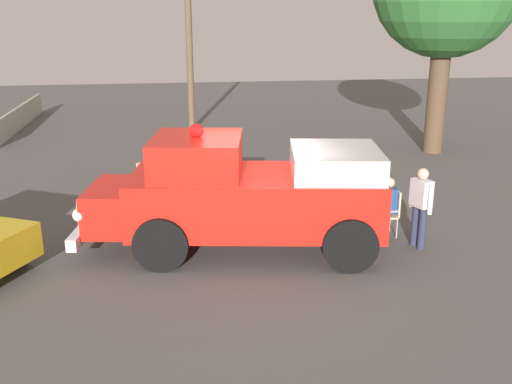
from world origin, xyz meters
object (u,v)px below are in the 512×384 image
(lawn_chair_near_truck, at_px, (390,209))
(spectator_standing, at_px, (421,202))
(lawn_chair_by_car, at_px, (148,179))
(vintage_fire_truck, at_px, (244,193))
(spectator_seated, at_px, (384,205))
(utility_pole, at_px, (189,41))

(lawn_chair_near_truck, bearing_deg, spectator_standing, 24.48)
(lawn_chair_near_truck, relative_size, lawn_chair_by_car, 1.00)
(vintage_fire_truck, bearing_deg, lawn_chair_near_truck, 95.85)
(lawn_chair_near_truck, bearing_deg, spectator_seated, -92.25)
(spectator_seated, height_order, utility_pole, utility_pole)
(vintage_fire_truck, distance_m, spectator_standing, 3.57)
(vintage_fire_truck, bearing_deg, lawn_chair_by_car, -150.54)
(vintage_fire_truck, height_order, lawn_chair_by_car, vintage_fire_truck)
(spectator_standing, height_order, utility_pole, utility_pole)
(vintage_fire_truck, height_order, spectator_seated, vintage_fire_truck)
(lawn_chair_near_truck, distance_m, spectator_seated, 0.17)
(lawn_chair_near_truck, relative_size, spectator_standing, 0.61)
(vintage_fire_truck, height_order, spectator_standing, vintage_fire_truck)
(lawn_chair_by_car, height_order, utility_pole, utility_pole)
(spectator_seated, height_order, spectator_standing, spectator_standing)
(vintage_fire_truck, relative_size, lawn_chair_near_truck, 6.10)
(lawn_chair_near_truck, xyz_separation_m, lawn_chair_by_car, (-3.23, -5.21, 0.00))
(utility_pole, bearing_deg, vintage_fire_truck, 2.09)
(vintage_fire_truck, height_order, utility_pole, utility_pole)
(spectator_standing, xyz_separation_m, utility_pole, (-13.38, -4.01, 2.59))
(lawn_chair_near_truck, height_order, utility_pole, utility_pole)
(vintage_fire_truck, distance_m, spectator_seated, 3.13)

